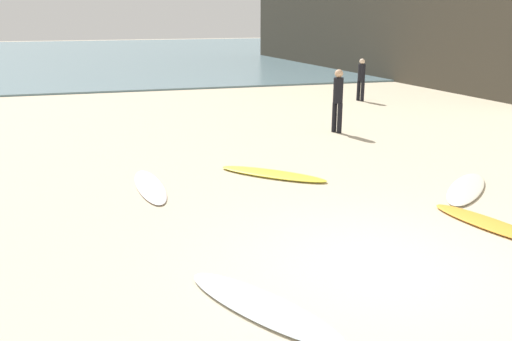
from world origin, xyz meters
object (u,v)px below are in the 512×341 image
Objects in this scene: surfboard_0 at (490,224)px; beachgoer_mid at (361,78)px; surfboard_3 at (262,306)px; surfboard_5 at (150,186)px; surfboard_2 at (466,188)px; beachgoer_near at (338,97)px; surfboard_4 at (273,174)px.

beachgoer_mid is at bearing -123.48° from surfboard_0.
surfboard_5 is (-0.90, 4.93, -0.00)m from surfboard_3.
beachgoer_mid reaches higher than surfboard_5.
surfboard_5 is (-6.00, 1.83, -0.01)m from surfboard_2.
surfboard_5 is 12.28m from beachgoer_mid.
beachgoer_near reaches higher than surfboard_0.
surfboard_3 is 1.31× the size of beachgoer_near.
beachgoer_mid reaches higher than surfboard_0.
surfboard_3 is (-4.33, -1.42, -0.00)m from surfboard_0.
beachgoer_mid is (3.16, 4.90, -0.12)m from beachgoer_near.
beachgoer_mid is at bearing 39.48° from surfboard_5.
surfboard_4 is (-2.62, 3.62, 0.00)m from surfboard_0.
surfboard_2 reaches higher than surfboard_5.
surfboard_3 is at bearing 1.28° from surfboard_0.
surfboard_2 is 5.97m from surfboard_3.
surfboard_0 is 1.84m from surfboard_2.
surfboard_5 is 1.41× the size of beachgoer_mid.
surfboard_2 is 0.93× the size of surfboard_4.
beachgoer_near reaches higher than surfboard_4.
surfboard_2 is 5.55m from beachgoer_near.
surfboard_4 reaches higher than surfboard_5.
surfboard_2 is (0.77, 1.67, -0.00)m from surfboard_0.
surfboard_2 is 6.28m from surfboard_5.
beachgoer_mid is (3.57, 12.02, 0.86)m from surfboard_0.
beachgoer_near is (3.03, 3.51, 0.98)m from surfboard_4.
surfboard_4 is 1.07× the size of surfboard_5.
surfboard_2 is at bearing -21.52° from beachgoer_near.
surfboard_3 is at bearing -84.17° from surfboard_5.
beachgoer_near is (0.41, 7.13, 0.98)m from surfboard_0.
beachgoer_near is at bearing 29.54° from surfboard_3.
surfboard_2 is 1.00× the size of surfboard_5.
beachgoer_near reaches higher than surfboard_2.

